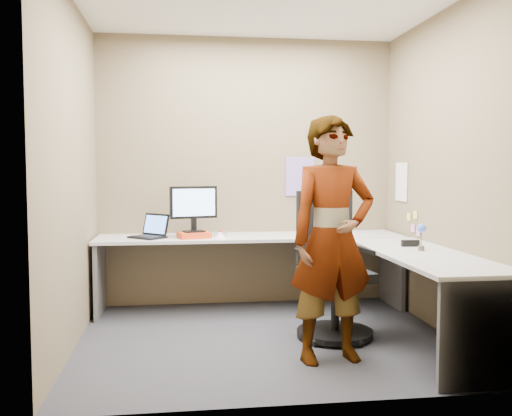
{
  "coord_description": "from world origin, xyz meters",
  "views": [
    {
      "loc": [
        -0.69,
        -4.49,
        1.38
      ],
      "look_at": [
        -0.05,
        0.25,
        1.05
      ],
      "focal_mm": 40.0,
      "sensor_mm": 36.0,
      "label": 1
    }
  ],
  "objects": [
    {
      "name": "monitor",
      "position": [
        -0.56,
        0.87,
        1.04
      ],
      "size": [
        0.45,
        0.18,
        0.43
      ],
      "rotation": [
        0.0,
        0.0,
        0.26
      ],
      "color": "black",
      "rests_on": "paper_ream"
    },
    {
      "name": "wall_back",
      "position": [
        0.0,
        1.3,
        1.35
      ],
      "size": [
        3.0,
        0.0,
        3.0
      ],
      "primitive_type": "plane",
      "rotation": [
        1.57,
        0.0,
        0.0
      ],
      "color": "brown",
      "rests_on": "ground"
    },
    {
      "name": "stapler",
      "position": [
        1.22,
        0.03,
        0.76
      ],
      "size": [
        0.15,
        0.05,
        0.05
      ],
      "primitive_type": "cube",
      "rotation": [
        0.0,
        0.0,
        -0.07
      ],
      "color": "black",
      "rests_on": "desk"
    },
    {
      "name": "calendar_purple",
      "position": [
        0.55,
        1.29,
        1.3
      ],
      "size": [
        0.3,
        0.01,
        0.4
      ],
      "primitive_type": "cube",
      "color": "#846BB7",
      "rests_on": "wall_back"
    },
    {
      "name": "paper_ream",
      "position": [
        -0.56,
        0.85,
        0.76
      ],
      "size": [
        0.33,
        0.27,
        0.06
      ],
      "primitive_type": "cube",
      "rotation": [
        0.0,
        0.0,
        0.26
      ],
      "color": "red",
      "rests_on": "desk"
    },
    {
      "name": "laptop",
      "position": [
        -0.96,
        0.94,
        0.79
      ],
      "size": [
        0.4,
        0.4,
        0.22
      ],
      "rotation": [
        0.0,
        0.0,
        -0.76
      ],
      "color": "black",
      "rests_on": "desk"
    },
    {
      "name": "origami",
      "position": [
        -0.31,
        0.84,
        0.76
      ],
      "size": [
        0.1,
        0.1,
        0.06
      ],
      "primitive_type": "cone",
      "color": "white",
      "rests_on": "desk"
    },
    {
      "name": "flower",
      "position": [
        1.21,
        -0.22,
        0.87
      ],
      "size": [
        0.07,
        0.07,
        0.22
      ],
      "color": "brown",
      "rests_on": "desk"
    },
    {
      "name": "office_chair",
      "position": [
        0.55,
        0.02,
        0.48
      ],
      "size": [
        0.64,
        0.62,
        1.17
      ],
      "rotation": [
        0.0,
        0.0,
        0.13
      ],
      "color": "black",
      "rests_on": "ground"
    },
    {
      "name": "sticky_note_b",
      "position": [
        1.49,
        0.6,
        0.82
      ],
      "size": [
        0.01,
        0.07,
        0.07
      ],
      "primitive_type": "cube",
      "color": "pink",
      "rests_on": "wall_right"
    },
    {
      "name": "trackball_mouse",
      "position": [
        -0.3,
        0.94,
        0.76
      ],
      "size": [
        0.12,
        0.08,
        0.07
      ],
      "color": "#B7B7BC",
      "rests_on": "desk"
    },
    {
      "name": "calendar_white",
      "position": [
        1.49,
        0.9,
        1.25
      ],
      "size": [
        0.01,
        0.28,
        0.38
      ],
      "primitive_type": "cube",
      "color": "white",
      "rests_on": "wall_right"
    },
    {
      "name": "sticky_note_a",
      "position": [
        1.49,
        0.55,
        0.95
      ],
      "size": [
        0.01,
        0.07,
        0.07
      ],
      "primitive_type": "cube",
      "color": "#F2E059",
      "rests_on": "wall_right"
    },
    {
      "name": "ground",
      "position": [
        0.0,
        0.0,
        0.0
      ],
      "size": [
        3.0,
        3.0,
        0.0
      ],
      "primitive_type": "plane",
      "color": "#292A2F",
      "rests_on": "ground"
    },
    {
      "name": "wall_left",
      "position": [
        -1.5,
        0.0,
        1.35
      ],
      "size": [
        0.0,
        2.7,
        2.7
      ],
      "primitive_type": "plane",
      "rotation": [
        1.57,
        0.0,
        1.57
      ],
      "color": "brown",
      "rests_on": "ground"
    },
    {
      "name": "sticky_note_c",
      "position": [
        1.49,
        0.48,
        0.8
      ],
      "size": [
        0.01,
        0.07,
        0.07
      ],
      "primitive_type": "cube",
      "color": "pink",
      "rests_on": "wall_right"
    },
    {
      "name": "person",
      "position": [
        0.39,
        -0.57,
        0.88
      ],
      "size": [
        0.7,
        0.53,
        1.76
      ],
      "primitive_type": "imported",
      "rotation": [
        0.0,
        0.0,
        0.18
      ],
      "color": "#999399",
      "rests_on": "ground"
    },
    {
      "name": "wall_right",
      "position": [
        1.5,
        0.0,
        1.35
      ],
      "size": [
        0.0,
        2.7,
        2.7
      ],
      "primitive_type": "plane",
      "rotation": [
        1.57,
        0.0,
        -1.57
      ],
      "color": "brown",
      "rests_on": "ground"
    },
    {
      "name": "desk",
      "position": [
        0.44,
        0.39,
        0.59
      ],
      "size": [
        2.98,
        2.58,
        0.73
      ],
      "color": "#BEBEBE",
      "rests_on": "ground"
    },
    {
      "name": "sticky_note_d",
      "position": [
        1.49,
        0.7,
        0.92
      ],
      "size": [
        0.01,
        0.07,
        0.07
      ],
      "primitive_type": "cube",
      "color": "#F2E059",
      "rests_on": "wall_right"
    }
  ]
}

